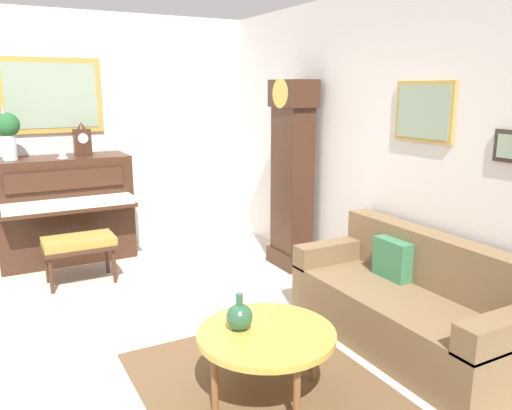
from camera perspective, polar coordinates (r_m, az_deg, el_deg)
name	(u,v)px	position (r m, az deg, el deg)	size (l,w,h in m)	color
ground_plane	(121,345)	(4.32, -14.86, -14.89)	(6.40, 6.00, 0.10)	beige
wall_left	(58,134)	(6.42, -21.22, 7.37)	(0.13, 4.90, 2.80)	silver
wall_back	(367,146)	(4.96, 12.23, 6.46)	(5.30, 0.13, 2.80)	silver
area_rug	(276,400)	(3.47, 2.20, -20.88)	(2.10, 1.50, 0.01)	brown
piano	(65,209)	(6.18, -20.51, -0.38)	(0.87, 1.44, 1.19)	#3D2316
piano_bench	(79,244)	(5.43, -19.12, -4.16)	(0.42, 0.70, 0.48)	#3D2316
grandfather_clock	(292,180)	(5.53, 4.03, 2.79)	(0.52, 0.34, 2.03)	#3D2316
couch	(409,305)	(4.16, 16.70, -10.62)	(1.90, 0.80, 0.84)	brown
coffee_table	(266,336)	(3.32, 1.16, -14.38)	(0.88, 0.88, 0.44)	gold
mantel_clock	(82,140)	(6.09, -18.79, 6.82)	(0.13, 0.18, 0.38)	#3D2316
flower_vase	(7,130)	(6.00, -25.99, 7.51)	(0.26, 0.26, 0.58)	silver
teacup	(63,156)	(5.95, -20.73, 5.11)	(0.12, 0.12, 0.06)	white
green_jug	(239,317)	(3.30, -1.85, -12.32)	(0.17, 0.17, 0.24)	#234C33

